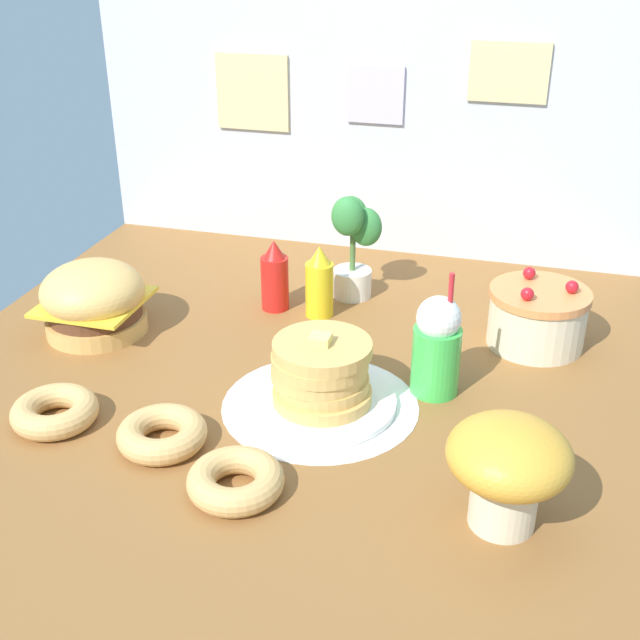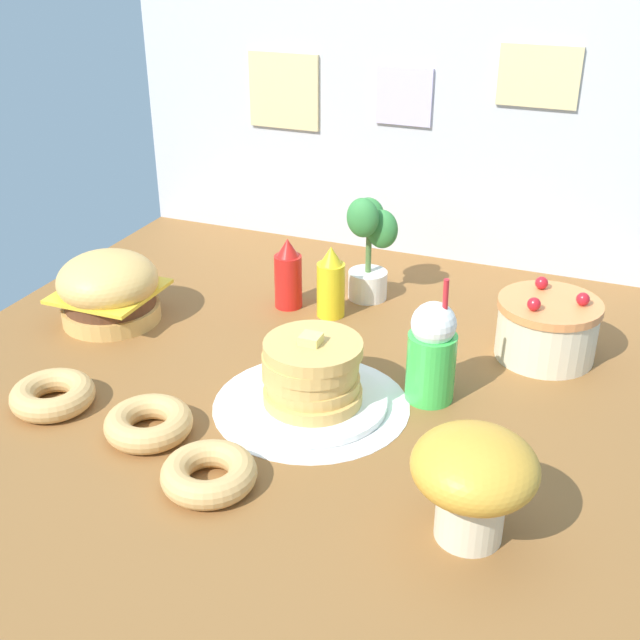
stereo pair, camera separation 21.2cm
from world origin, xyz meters
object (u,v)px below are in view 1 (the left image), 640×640
object	(u,v)px
cream_soda_cup	(437,346)
donut_pink_glaze	(55,411)
mushroom_stool	(508,464)
ketchup_bottle	(275,277)
donut_vanilla	(235,480)
donut_chocolate	(162,433)
potted_plant	(354,242)
burger	(94,300)
pancake_stack	(321,378)
layer_cake	(537,317)
mustard_bottle	(319,284)

from	to	relation	value
cream_soda_cup	donut_pink_glaze	size ratio (longest dim) A/B	1.61
cream_soda_cup	mushroom_stool	xyz separation A→B (m)	(0.20, -0.46, 0.01)
ketchup_bottle	donut_vanilla	size ratio (longest dim) A/B	1.08
donut_chocolate	potted_plant	size ratio (longest dim) A/B	0.61
burger	ketchup_bottle	world-z (taller)	ketchup_bottle
burger	ketchup_bottle	distance (m)	0.53
cream_soda_cup	donut_vanilla	bearing A→B (deg)	-123.66
pancake_stack	potted_plant	xyz separation A→B (m)	(-0.07, 0.64, 0.10)
layer_cake	mushroom_stool	bearing A→B (deg)	-92.43
donut_pink_glaze	donut_chocolate	bearing A→B (deg)	-3.24
mustard_bottle	pancake_stack	bearing A→B (deg)	-74.03
pancake_stack	mushroom_stool	world-z (taller)	mushroom_stool
donut_chocolate	layer_cake	bearing A→B (deg)	42.17
cream_soda_cup	mushroom_stool	bearing A→B (deg)	-66.16
donut_chocolate	pancake_stack	bearing A→B (deg)	40.03
ketchup_bottle	layer_cake	bearing A→B (deg)	-1.83
mustard_bottle	cream_soda_cup	bearing A→B (deg)	-40.53
layer_cake	donut_vanilla	bearing A→B (deg)	-124.61
mustard_bottle	donut_pink_glaze	distance (m)	0.86
pancake_stack	donut_vanilla	world-z (taller)	pancake_stack
burger	cream_soda_cup	size ratio (longest dim) A/B	0.88
burger	donut_pink_glaze	world-z (taller)	burger
pancake_stack	ketchup_bottle	bearing A→B (deg)	119.71
layer_cake	mustard_bottle	world-z (taller)	mustard_bottle
mustard_bottle	donut_chocolate	bearing A→B (deg)	-102.67
cream_soda_cup	mushroom_stool	distance (m)	0.50
potted_plant	pancake_stack	bearing A→B (deg)	-83.58
mustard_bottle	donut_vanilla	size ratio (longest dim) A/B	1.08
burger	pancake_stack	xyz separation A→B (m)	(0.73, -0.21, -0.02)
layer_cake	mushroom_stool	xyz separation A→B (m)	(-0.03, -0.78, 0.06)
donut_chocolate	donut_vanilla	bearing A→B (deg)	-27.08
burger	donut_chocolate	world-z (taller)	burger
burger	potted_plant	size ratio (longest dim) A/B	0.87
layer_cake	donut_pink_glaze	size ratio (longest dim) A/B	1.34
donut_pink_glaze	potted_plant	bearing A→B (deg)	59.55
ketchup_bottle	potted_plant	size ratio (longest dim) A/B	0.66
pancake_stack	layer_cake	world-z (taller)	layer_cake
layer_cake	potted_plant	world-z (taller)	potted_plant
layer_cake	mushroom_stool	world-z (taller)	mushroom_stool
cream_soda_cup	donut_pink_glaze	distance (m)	0.94
layer_cake	ketchup_bottle	xyz separation A→B (m)	(-0.78, 0.02, 0.02)
ketchup_bottle	donut_vanilla	xyz separation A→B (m)	(0.20, -0.86, -0.07)
burger	layer_cake	size ratio (longest dim) A/B	1.06
layer_cake	mushroom_stool	distance (m)	0.79
burger	pancake_stack	size ratio (longest dim) A/B	0.78
burger	pancake_stack	world-z (taller)	burger
mushroom_stool	ketchup_bottle	bearing A→B (deg)	132.60
layer_cake	donut_vanilla	distance (m)	1.02
pancake_stack	donut_vanilla	size ratio (longest dim) A/B	1.83
donut_chocolate	ketchup_bottle	bearing A→B (deg)	88.21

